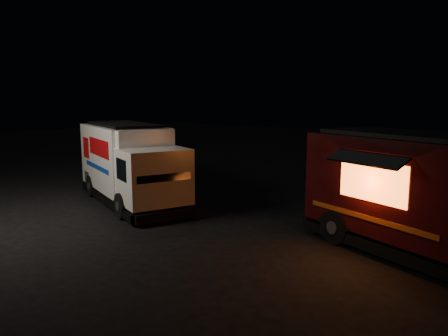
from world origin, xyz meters
TOP-DOWN VIEW (x-y plane):
  - ground at (0.00, 0.00)m, footprint 80.00×80.00m
  - white_truck at (-2.19, 1.36)m, footprint 6.73×4.22m
  - red_truck at (7.68, 2.28)m, footprint 6.84×4.32m

SIDE VIEW (x-z plane):
  - ground at x=0.00m, z-range 0.00..0.00m
  - white_truck at x=-2.19m, z-range 0.00..2.89m
  - red_truck at x=7.68m, z-range 0.00..2.99m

